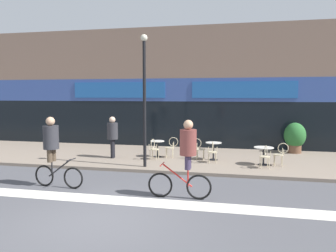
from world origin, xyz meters
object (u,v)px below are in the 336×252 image
at_px(pedestrian_near_end, 113,133).
at_px(bistro_table_2, 264,152).
at_px(cafe_chair_2_side, 280,153).
at_px(lamp_post, 144,91).
at_px(cyclist_1, 52,145).
at_px(bistro_table_1, 213,148).
at_px(cafe_chair_0_side, 171,146).
at_px(bistro_table_0, 157,146).
at_px(cafe_chair_1_side, 199,147).
at_px(cafe_chair_1_near, 213,150).
at_px(planter_pot, 295,137).
at_px(cafe_chair_0_near, 154,148).
at_px(cafe_chair_2_near, 265,155).
at_px(cyclist_0, 186,153).

bearing_deg(pedestrian_near_end, bistro_table_2, 167.65).
height_order(cafe_chair_2_side, lamp_post, lamp_post).
bearing_deg(lamp_post, cyclist_1, -126.85).
height_order(bistro_table_1, bistro_table_2, bistro_table_1).
height_order(lamp_post, pedestrian_near_end, lamp_post).
bearing_deg(cafe_chair_0_side, bistro_table_0, -5.60).
distance_m(cafe_chair_1_side, pedestrian_near_end, 3.79).
relative_size(cafe_chair_1_near, pedestrian_near_end, 0.50).
distance_m(lamp_post, pedestrian_near_end, 2.96).
bearing_deg(bistro_table_1, pedestrian_near_end, -174.11).
bearing_deg(planter_pot, cafe_chair_0_side, -156.65).
relative_size(cafe_chair_0_near, lamp_post, 0.18).
bearing_deg(cyclist_1, cafe_chair_1_near, 45.55).
relative_size(bistro_table_0, bistro_table_1, 0.97).
xyz_separation_m(bistro_table_2, planter_pot, (1.63, 3.11, 0.25)).
distance_m(bistro_table_0, cafe_chair_0_side, 0.63).
height_order(bistro_table_2, cyclist_1, cyclist_1).
bearing_deg(bistro_table_2, cyclist_1, -148.19).
bearing_deg(bistro_table_1, planter_pot, 34.72).
xyz_separation_m(bistro_table_0, bistro_table_1, (2.48, -0.14, 0.02)).
xyz_separation_m(planter_pot, lamp_post, (-6.12, -4.36, 2.13)).
bearing_deg(cafe_chair_2_near, cafe_chair_2_side, -52.10).
bearing_deg(cafe_chair_1_side, bistro_table_1, -0.92).
bearing_deg(cyclist_1, cyclist_0, 0.46).
distance_m(bistro_table_0, cafe_chair_1_near, 2.60).
distance_m(bistro_table_0, planter_pot, 6.57).
distance_m(bistro_table_0, cyclist_0, 5.57).
bearing_deg(cyclist_1, bistro_table_2, 36.00).
distance_m(cafe_chair_1_near, lamp_post, 3.65).
xyz_separation_m(bistro_table_2, cafe_chair_0_side, (-3.86, 0.74, 0.00)).
bearing_deg(bistro_table_0, cafe_chair_1_side, -4.42).
xyz_separation_m(bistro_table_2, cafe_chair_1_side, (-2.63, 0.59, 0.00)).
bearing_deg(bistro_table_1, cafe_chair_0_side, 175.36).
bearing_deg(lamp_post, cafe_chair_1_near, 26.09).
relative_size(cafe_chair_0_side, planter_pot, 0.63).
xyz_separation_m(bistro_table_1, cafe_chair_0_side, (-1.85, 0.15, -0.02)).
distance_m(lamp_post, cyclist_1, 3.96).
distance_m(bistro_table_0, cafe_chair_2_near, 4.69).
relative_size(cafe_chair_0_side, cafe_chair_2_side, 1.00).
relative_size(bistro_table_2, cafe_chair_0_near, 0.84).
height_order(cafe_chair_2_near, cyclist_1, cyclist_1).
distance_m(bistro_table_2, planter_pot, 3.53).
distance_m(cafe_chair_2_near, cafe_chair_2_side, 0.88).
distance_m(bistro_table_1, cafe_chair_0_side, 1.86).
xyz_separation_m(cafe_chair_1_side, pedestrian_near_end, (-3.72, -0.45, 0.56)).
xyz_separation_m(cafe_chair_0_near, cafe_chair_1_near, (2.50, -0.14, 0.00)).
bearing_deg(cafe_chair_0_near, bistro_table_2, -84.51).
distance_m(bistro_table_0, pedestrian_near_end, 2.04).
bearing_deg(lamp_post, cafe_chair_0_side, 72.59).
height_order(bistro_table_1, cafe_chair_2_side, cafe_chair_2_side).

